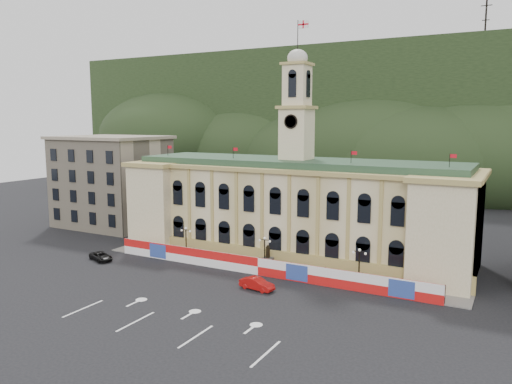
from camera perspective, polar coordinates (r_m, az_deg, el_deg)
The scene contains 13 objects.
ground at distance 59.77m, azimuth -6.70°, elevation -13.24°, with size 260.00×260.00×0.00m, color black.
lane_markings at distance 56.07m, azimuth -9.73°, elevation -14.79°, with size 26.00×10.00×0.02m, color white, non-canonical shape.
hill_ridge at distance 170.50m, azimuth 17.55°, elevation 7.04°, with size 230.00×80.00×64.00m.
city_hall at distance 81.04m, azimuth 4.46°, elevation -1.74°, with size 56.20×17.60×37.10m.
side_building_left at distance 107.87m, azimuth -16.15°, elevation 1.24°, with size 21.00×17.00×18.60m.
hoarding_fence at distance 71.50m, azimuth 0.32°, elevation -8.50°, with size 50.00×0.44×2.50m.
pavement at distance 74.15m, azimuth 1.27°, elevation -8.83°, with size 56.00×5.50×0.16m, color slate.
statue at distance 74.04m, azimuth 1.36°, elevation -7.96°, with size 1.40×1.40×3.72m.
lamp_left at distance 79.87m, azimuth -8.00°, elevation -5.44°, with size 1.96×0.44×5.15m.
lamp_center at distance 72.68m, azimuth 1.00°, elevation -6.73°, with size 1.96×0.44×5.15m.
lamp_right at distance 67.66m, azimuth 11.71°, elevation -8.04°, with size 1.96×0.44×5.15m.
red_sedan at distance 65.71m, azimuth 0.11°, elevation -10.45°, with size 4.90×2.24×1.56m, color #A70D0B.
black_suv at distance 82.48m, azimuth -17.30°, elevation -7.03°, with size 5.23×3.70×1.32m, color black.
Camera 1 is at (32.15, -45.44, 21.78)m, focal length 35.00 mm.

